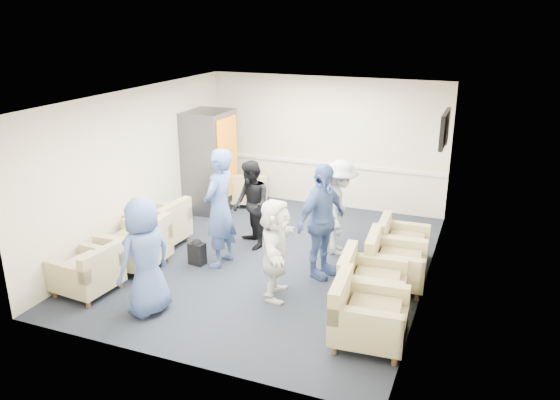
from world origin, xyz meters
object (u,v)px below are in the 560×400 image
at_px(armchair_left_near, 89,273).
at_px(armchair_right_near, 364,317).
at_px(person_front_left, 145,257).
at_px(person_mid_right, 321,221).
at_px(armchair_right_midnear, 368,286).
at_px(armchair_right_midfar, 392,264).
at_px(vending_machine, 210,161).
at_px(armchair_corner, 248,191).
at_px(person_back_left, 251,205).
at_px(person_front_right, 275,249).
at_px(person_mid_left, 220,208).
at_px(person_back_right, 339,208).
at_px(armchair_left_mid, 138,247).
at_px(armchair_left_far, 160,227).
at_px(armchair_right_far, 400,244).

bearing_deg(armchair_left_near, armchair_right_near, 98.68).
height_order(person_front_left, person_mid_right, person_mid_right).
distance_m(armchair_right_midnear, person_front_left, 3.05).
height_order(armchair_right_midfar, vending_machine, vending_machine).
relative_size(armchair_right_near, armchair_right_midnear, 1.01).
relative_size(armchair_corner, person_back_left, 0.62).
distance_m(person_front_left, person_back_left, 2.57).
bearing_deg(armchair_right_midfar, person_front_right, 118.00).
height_order(armchair_right_midfar, person_back_left, person_back_left).
distance_m(person_front_left, person_mid_left, 1.73).
xyz_separation_m(vending_machine, person_front_left, (1.18, -3.98, -0.21)).
bearing_deg(person_front_right, vending_machine, 27.51).
relative_size(armchair_right_near, person_back_right, 0.59).
bearing_deg(armchair_right_midnear, armchair_left_near, 100.48).
relative_size(person_front_left, person_front_right, 1.10).
xyz_separation_m(person_back_right, person_mid_right, (-0.02, -0.93, 0.09)).
distance_m(armchair_left_mid, armchair_right_midnear, 3.70).
distance_m(armchair_left_mid, armchair_corner, 3.44).
distance_m(armchair_corner, person_back_left, 2.25).
bearing_deg(armchair_left_far, armchair_right_near, 71.71).
distance_m(armchair_left_far, vending_machine, 2.11).
distance_m(armchair_left_far, person_mid_right, 3.00).
bearing_deg(armchair_right_near, person_mid_right, 30.11).
distance_m(armchair_left_far, person_back_right, 3.13).
distance_m(armchair_left_mid, person_front_left, 1.51).
height_order(armchair_left_far, person_mid_right, person_mid_right).
bearing_deg(vending_machine, person_back_right, -20.43).
height_order(person_mid_left, person_back_left, person_mid_left).
bearing_deg(person_mid_right, armchair_corner, 63.93).
xyz_separation_m(armchair_right_midfar, person_front_right, (-1.49, -0.95, 0.40)).
bearing_deg(person_back_right, vending_machine, 58.09).
xyz_separation_m(armchair_right_midnear, person_mid_right, (-0.92, 0.73, 0.55)).
relative_size(armchair_corner, person_front_right, 0.64).
bearing_deg(person_front_left, vending_machine, -145.63).
bearing_deg(armchair_right_near, person_back_right, 18.52).
relative_size(person_mid_left, person_front_right, 1.30).
xyz_separation_m(person_front_left, person_front_right, (1.45, 1.05, -0.08)).
relative_size(armchair_right_near, person_front_left, 0.58).
bearing_deg(armchair_corner, armchair_left_near, 66.65).
distance_m(armchair_right_near, armchair_right_far, 2.50).
xyz_separation_m(armchair_left_near, vending_machine, (-0.09, 3.86, 0.71)).
bearing_deg(armchair_corner, armchair_right_midnear, 118.49).
relative_size(armchair_right_midnear, person_mid_left, 0.49).
relative_size(armchair_left_mid, person_front_left, 0.57).
bearing_deg(armchair_right_midfar, armchair_left_near, 110.42).
xyz_separation_m(armchair_right_midfar, vending_machine, (-4.12, 1.99, 0.69)).
xyz_separation_m(armchair_right_midfar, person_back_left, (-2.55, 0.55, 0.43)).
distance_m(armchair_right_midfar, armchair_corner, 4.33).
height_order(armchair_right_far, person_back_right, person_back_right).
height_order(armchair_left_mid, vending_machine, vending_machine).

